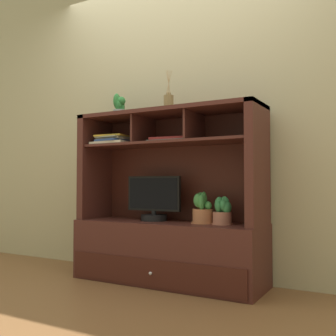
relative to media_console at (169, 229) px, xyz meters
name	(u,v)px	position (x,y,z in m)	size (l,w,h in m)	color
floor_plane	(168,284)	(0.00, -0.01, -0.41)	(6.00, 6.00, 0.02)	brown
back_wall	(184,104)	(0.00, 0.26, 1.00)	(6.00, 0.02, 2.80)	tan
media_console	(169,229)	(0.00, 0.00, 0.00)	(1.46, 0.50, 1.30)	#48211B
tv_monitor	(154,201)	(-0.13, 0.00, 0.21)	(0.46, 0.20, 0.35)	black
potted_orchid	(202,210)	(0.28, 0.01, 0.15)	(0.17, 0.17, 0.23)	#B46C47
potted_fern	(223,212)	(0.44, 0.00, 0.15)	(0.15, 0.15, 0.20)	#AF6A56
magazine_stack_left	(170,140)	(0.02, -0.01, 0.68)	(0.32, 0.21, 0.03)	slate
magazine_stack_centre	(114,140)	(-0.47, -0.06, 0.70)	(0.34, 0.28, 0.07)	beige
diffuser_bottle	(169,103)	(0.00, 0.00, 0.97)	(0.08, 0.08, 0.32)	olive
potted_succulent	(119,106)	(-0.48, 0.01, 0.99)	(0.12, 0.12, 0.19)	gray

